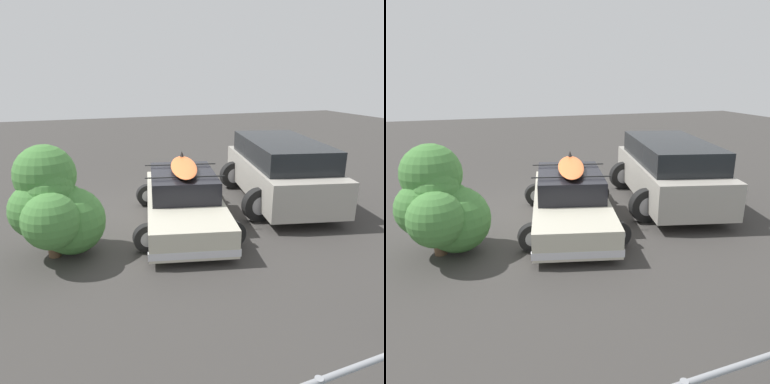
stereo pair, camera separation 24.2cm
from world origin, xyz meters
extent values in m
cube|color=#383533|center=(0.00, 0.00, -0.01)|extent=(44.00, 44.00, 0.02)
cube|color=#B7B29E|center=(-0.45, 0.58, 0.43)|extent=(2.55, 4.65, 0.55)
cube|color=black|center=(-0.49, 0.41, 0.95)|extent=(1.87, 2.37, 0.49)
cube|color=silver|center=(0.01, 2.69, 0.28)|extent=(1.67, 0.46, 0.14)
cube|color=silver|center=(-0.91, -1.53, 0.28)|extent=(1.67, 0.46, 0.14)
cylinder|color=black|center=(-0.98, 2.09, 0.28)|extent=(0.57, 0.18, 0.57)
cylinder|color=#99999E|center=(-0.98, 2.09, 0.28)|extent=(0.31, 0.19, 0.31)
cylinder|color=black|center=(0.66, 1.74, 0.28)|extent=(0.57, 0.18, 0.57)
cylinder|color=#99999E|center=(0.66, 1.74, 0.28)|extent=(0.31, 0.19, 0.31)
cylinder|color=black|center=(-1.57, -0.57, 0.28)|extent=(0.57, 0.18, 0.57)
cylinder|color=#99999E|center=(-1.57, -0.57, 0.28)|extent=(0.31, 0.19, 0.31)
cylinder|color=black|center=(0.08, -0.93, 0.28)|extent=(0.57, 0.18, 0.57)
cylinder|color=#99999E|center=(0.08, -0.93, 0.28)|extent=(0.31, 0.19, 0.31)
cylinder|color=black|center=(-0.37, 0.98, 1.24)|extent=(1.70, 0.40, 0.03)
cylinder|color=black|center=(-0.61, -0.16, 1.24)|extent=(1.70, 0.40, 0.03)
ellipsoid|color=orange|center=(-0.55, 0.29, 1.30)|extent=(1.16, 2.36, 0.09)
cone|color=black|center=(-0.78, -0.59, 1.41)|extent=(0.10, 0.10, 0.14)
cube|color=#9E998E|center=(-3.42, -0.12, 0.70)|extent=(2.82, 4.84, 0.87)
cube|color=black|center=(-3.42, -0.12, 1.41)|extent=(2.46, 3.83, 0.56)
cylinder|color=black|center=(-3.92, -2.44, 0.80)|extent=(0.74, 0.33, 0.72)
cylinder|color=black|center=(-4.08, 1.41, 0.40)|extent=(0.80, 0.22, 0.80)
cylinder|color=#99999E|center=(-4.08, 1.41, 0.40)|extent=(0.44, 0.23, 0.44)
cylinder|color=black|center=(-2.18, 1.00, 0.40)|extent=(0.80, 0.22, 0.80)
cylinder|color=#99999E|center=(-2.18, 1.00, 0.40)|extent=(0.44, 0.23, 0.44)
cylinder|color=black|center=(-4.65, -1.25, 0.40)|extent=(0.80, 0.22, 0.80)
cylinder|color=#99999E|center=(-4.65, -1.25, 0.40)|extent=(0.44, 0.23, 0.44)
cylinder|color=black|center=(-2.76, -1.66, 0.40)|extent=(0.80, 0.22, 0.80)
cylinder|color=#99999E|center=(-2.76, -1.66, 0.40)|extent=(0.44, 0.23, 0.44)
cylinder|color=gray|center=(0.34, 6.52, 1.09)|extent=(10.54, 0.69, 0.06)
cylinder|color=brown|center=(2.41, 1.36, 0.23)|extent=(0.24, 0.24, 0.46)
sphere|color=#427A38|center=(2.36, 1.30, 1.41)|extent=(0.86, 0.86, 0.86)
sphere|color=#427A38|center=(2.30, 1.19, 0.82)|extent=(1.26, 1.26, 1.26)
sphere|color=#427A38|center=(2.04, 1.39, 0.69)|extent=(1.28, 1.28, 1.28)
sphere|color=#427A38|center=(2.43, 1.11, 1.56)|extent=(1.15, 1.15, 1.15)
sphere|color=#427A38|center=(2.38, 1.34, 1.27)|extent=(0.90, 0.90, 0.90)
sphere|color=#427A38|center=(2.38, 1.82, 0.90)|extent=(1.02, 1.02, 1.02)
sphere|color=#427A38|center=(2.62, 1.34, 0.96)|extent=(1.04, 1.04, 1.04)
camera|label=1|loc=(2.02, 8.39, 3.37)|focal=35.00mm
camera|label=2|loc=(1.79, 8.46, 3.37)|focal=35.00mm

